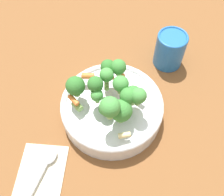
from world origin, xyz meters
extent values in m
plane|color=brown|center=(0.00, 0.00, 0.00)|extent=(3.00, 3.00, 0.00)
cylinder|color=silver|center=(0.00, 0.00, 0.02)|extent=(0.23, 0.23, 0.05)
torus|color=silver|center=(0.00, 0.00, 0.05)|extent=(0.23, 0.23, 0.01)
cylinder|color=#8CB766|center=(0.02, -0.02, 0.06)|extent=(0.01, 0.01, 0.01)
sphere|color=#3D8438|center=(0.02, -0.02, 0.07)|extent=(0.03, 0.03, 0.03)
cylinder|color=#8CB766|center=(0.00, -0.03, 0.08)|extent=(0.01, 0.01, 0.01)
sphere|color=#479342|center=(0.00, -0.03, 0.10)|extent=(0.03, 0.03, 0.03)
cylinder|color=#8CB766|center=(-0.04, 0.03, 0.10)|extent=(0.01, 0.01, 0.01)
sphere|color=#3D8438|center=(-0.04, 0.03, 0.12)|extent=(0.03, 0.03, 0.03)
cylinder|color=#8CB766|center=(-0.03, 0.00, 0.10)|extent=(0.01, 0.01, 0.01)
sphere|color=#479342|center=(-0.03, 0.00, 0.12)|extent=(0.03, 0.03, 0.03)
cylinder|color=#8CB766|center=(0.03, 0.02, 0.09)|extent=(0.01, 0.01, 0.01)
sphere|color=#3D8438|center=(0.03, 0.02, 0.11)|extent=(0.03, 0.03, 0.03)
cylinder|color=#8CB766|center=(0.05, -0.02, 0.10)|extent=(0.01, 0.01, 0.02)
sphere|color=#479342|center=(0.05, -0.02, 0.13)|extent=(0.04, 0.04, 0.04)
cylinder|color=#8CB766|center=(0.05, 0.00, 0.06)|extent=(0.02, 0.02, 0.02)
sphere|color=#3D8438|center=(0.05, 0.00, 0.09)|extent=(0.05, 0.05, 0.05)
cylinder|color=#8CB766|center=(0.00, 0.02, 0.09)|extent=(0.01, 0.01, 0.02)
sphere|color=#479342|center=(0.00, 0.02, 0.11)|extent=(0.03, 0.03, 0.03)
cylinder|color=#8CB766|center=(-0.04, -0.07, 0.08)|extent=(0.01, 0.01, 0.01)
sphere|color=#33722D|center=(-0.04, -0.07, 0.10)|extent=(0.04, 0.04, 0.04)
cylinder|color=#8CB766|center=(-0.05, 0.01, 0.09)|extent=(0.01, 0.01, 0.01)
sphere|color=#33722D|center=(-0.05, 0.01, 0.11)|extent=(0.03, 0.03, 0.03)
cylinder|color=#8CB766|center=(-0.02, -0.03, 0.09)|extent=(0.01, 0.01, 0.01)
sphere|color=#33722D|center=(-0.02, -0.03, 0.12)|extent=(0.03, 0.03, 0.03)
cylinder|color=#8CB766|center=(0.02, 0.04, 0.07)|extent=(0.01, 0.01, 0.02)
sphere|color=#3D8438|center=(0.02, 0.04, 0.10)|extent=(0.04, 0.04, 0.04)
cylinder|color=#8CB766|center=(0.04, 0.04, 0.09)|extent=(0.01, 0.01, 0.02)
sphere|color=#479342|center=(0.04, 0.04, 0.12)|extent=(0.03, 0.03, 0.03)
cylinder|color=#729E4C|center=(-0.02, -0.03, 0.10)|extent=(0.01, 0.03, 0.01)
cylinder|color=#729E4C|center=(0.02, -0.02, 0.08)|extent=(0.03, 0.01, 0.01)
cylinder|color=#729E4C|center=(-0.03, 0.00, 0.07)|extent=(0.02, 0.02, 0.01)
cylinder|color=orange|center=(0.01, 0.06, 0.08)|extent=(0.03, 0.02, 0.01)
cylinder|color=orange|center=(-0.07, -0.03, 0.08)|extent=(0.02, 0.03, 0.01)
cylinder|color=beige|center=(0.09, -0.01, 0.07)|extent=(0.02, 0.03, 0.01)
cylinder|color=orange|center=(-0.05, 0.01, 0.08)|extent=(0.02, 0.02, 0.01)
cylinder|color=orange|center=(-0.04, 0.04, 0.09)|extent=(0.03, 0.02, 0.01)
cylinder|color=#729E4C|center=(-0.05, -0.06, 0.08)|extent=(0.02, 0.02, 0.01)
cylinder|color=orange|center=(0.03, 0.00, 0.08)|extent=(0.02, 0.02, 0.01)
cylinder|color=#729E4C|center=(-0.01, -0.08, 0.07)|extent=(0.03, 0.02, 0.01)
cylinder|color=orange|center=(-0.02, -0.08, 0.08)|extent=(0.03, 0.02, 0.01)
cylinder|color=#2366B2|center=(-0.09, 0.20, 0.05)|extent=(0.08, 0.08, 0.09)
torus|color=#2366B2|center=(-0.09, 0.20, 0.09)|extent=(0.08, 0.08, 0.01)
cube|color=beige|center=(0.09, -0.19, 0.00)|extent=(0.17, 0.15, 0.01)
cylinder|color=silver|center=(0.11, -0.21, 0.01)|extent=(0.09, 0.09, 0.01)
ellipsoid|color=silver|center=(0.05, -0.16, 0.01)|extent=(0.04, 0.04, 0.01)
camera|label=1|loc=(0.28, -0.11, 0.54)|focal=42.00mm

